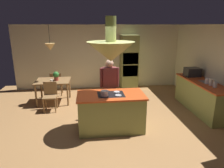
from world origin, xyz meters
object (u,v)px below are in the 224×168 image
at_px(chair_facing_island, 50,94).
at_px(cup_on_table, 51,81).
at_px(oven_tower, 129,63).
at_px(cooking_pot_on_cooktop, 105,93).
at_px(dining_table, 53,83).
at_px(chair_by_back_wall, 56,82).
at_px(person_at_island, 110,85).
at_px(kitchen_island, 111,112).
at_px(potted_plant_on_table, 56,75).
at_px(canister_sugar, 211,82).
at_px(canister_flour, 215,85).
at_px(canister_tea, 208,81).
at_px(microwave_on_counter, 192,72).

distance_m(chair_facing_island, cup_on_table, 0.54).
relative_size(oven_tower, cooking_pot_on_cooktop, 12.02).
bearing_deg(dining_table, oven_tower, 22.21).
bearing_deg(chair_by_back_wall, cup_on_table, 89.44).
height_order(person_at_island, chair_facing_island, person_at_island).
bearing_deg(oven_tower, dining_table, -157.79).
relative_size(kitchen_island, potted_plant_on_table, 5.44).
bearing_deg(person_at_island, oven_tower, 67.33).
xyz_separation_m(dining_table, canister_sugar, (4.54, -1.69, 0.35)).
relative_size(chair_facing_island, cooking_pot_on_cooktop, 4.83).
height_order(person_at_island, canister_sugar, person_at_island).
bearing_deg(cup_on_table, kitchen_island, -47.65).
relative_size(canister_flour, cooking_pot_on_cooktop, 0.84).
distance_m(canister_sugar, canister_tea, 0.18).
bearing_deg(cup_on_table, cooking_pot_on_cooktop, -52.31).
relative_size(person_at_island, chair_by_back_wall, 1.89).
distance_m(cup_on_table, canister_sugar, 4.78).
height_order(person_at_island, microwave_on_counter, person_at_island).
relative_size(canister_flour, canister_sugar, 0.84).
distance_m(chair_facing_island, chair_by_back_wall, 1.34).
bearing_deg(kitchen_island, person_at_island, 86.42).
height_order(chair_by_back_wall, canister_sugar, canister_sugar).
bearing_deg(cooking_pot_on_cooktop, person_at_island, 76.41).
bearing_deg(chair_by_back_wall, person_at_island, 130.34).
xyz_separation_m(potted_plant_on_table, canister_flour, (4.42, -1.84, 0.06)).
distance_m(potted_plant_on_table, canister_tea, 4.66).
height_order(dining_table, person_at_island, person_at_island).
bearing_deg(dining_table, canister_sugar, -20.36).
bearing_deg(oven_tower, chair_by_back_wall, -170.45).
height_order(chair_by_back_wall, cup_on_table, chair_by_back_wall).
bearing_deg(chair_by_back_wall, oven_tower, -170.45).
height_order(dining_table, canister_flour, canister_flour).
relative_size(chair_by_back_wall, cooking_pot_on_cooktop, 4.83).
bearing_deg(kitchen_island, chair_facing_island, 139.97).
bearing_deg(chair_facing_island, canister_tea, -10.40).
height_order(dining_table, chair_facing_island, chair_facing_island).
xyz_separation_m(kitchen_island, dining_table, (-1.70, 2.10, 0.20)).
distance_m(chair_by_back_wall, potted_plant_on_table, 0.82).
bearing_deg(cooking_pot_on_cooktop, dining_table, 124.63).
bearing_deg(microwave_on_counter, canister_tea, -90.00).
bearing_deg(cooking_pot_on_cooktop, canister_sugar, 10.30).
bearing_deg(person_at_island, canister_sugar, -6.18).
relative_size(canister_flour, microwave_on_counter, 0.33).
bearing_deg(microwave_on_counter, dining_table, 172.20).
height_order(cup_on_table, cooking_pot_on_cooktop, cooking_pot_on_cooktop).
height_order(chair_facing_island, chair_by_back_wall, same).
height_order(kitchen_island, canister_flour, canister_flour).
bearing_deg(dining_table, chair_facing_island, -90.00).
bearing_deg(dining_table, cup_on_table, -92.24).
bearing_deg(potted_plant_on_table, kitchen_island, -52.69).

